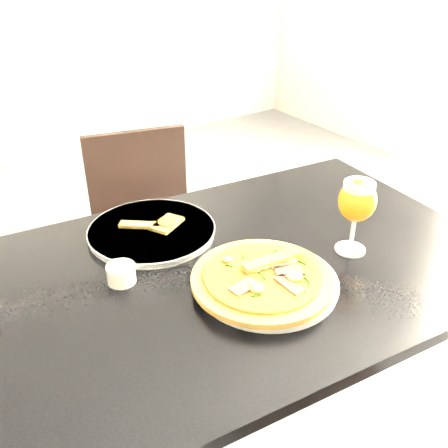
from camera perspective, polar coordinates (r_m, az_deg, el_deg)
dining_table at (r=1.26m, az=2.64°, el=-7.55°), size 1.28×0.92×0.75m
chair_far at (r=1.87m, az=-8.65°, el=-1.53°), size 0.47×0.47×0.83m
plate_main at (r=1.12m, az=4.89°, el=-6.67°), size 0.35×0.35×0.02m
pizza at (r=1.10m, az=4.44°, el=-6.12°), size 0.31×0.31×0.03m
plate_second at (r=1.31m, az=-8.25°, el=-0.79°), size 0.42×0.42×0.02m
crust_scraps at (r=1.32m, az=-7.53°, el=0.02°), size 0.16×0.12×0.01m
loose_crust at (r=1.25m, az=-4.87°, el=-2.60°), size 0.11×0.07×0.01m
sauce_cup at (r=1.14m, az=-11.68°, el=-5.50°), size 0.06×0.06×0.04m
beer_glass at (r=1.21m, az=14.99°, el=2.53°), size 0.09×0.09×0.19m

